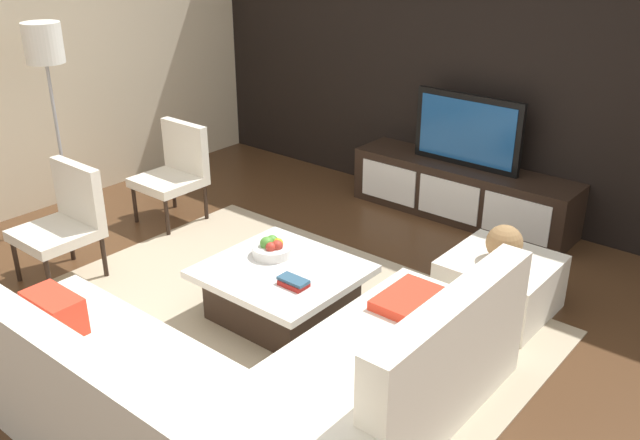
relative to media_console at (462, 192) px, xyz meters
The scene contains 15 objects.
ground_plane 2.41m from the media_console, 90.00° to the right, with size 14.00×14.00×0.00m, color #4C301C.
feature_wall_back 1.19m from the media_console, 90.00° to the left, with size 6.40×0.12×2.80m, color black.
side_wall_left 4.05m from the media_console, 145.54° to the right, with size 0.12×5.20×2.80m, color beige.
area_rug 2.41m from the media_console, 92.39° to the right, with size 3.41×2.49×0.01m, color tan.
media_console is the anchor object (origin of this frame).
television 0.57m from the media_console, 90.00° to the left, with size 1.01×0.06×0.64m.
sectional_couch 3.34m from the media_console, 81.24° to the right, with size 2.43×2.28×0.81m.
coffee_table 2.30m from the media_console, 92.49° to the right, with size 0.99×0.92×0.38m.
accent_chair_near 3.37m from the media_console, 121.53° to the right, with size 0.54×0.54×0.87m.
floor_lamp 3.71m from the media_console, 137.15° to the right, with size 0.31×0.31×1.77m.
ottoman 1.61m from the media_console, 51.72° to the right, with size 0.70×0.70×0.40m, color silver.
fruit_bowl 2.22m from the media_console, 97.29° to the right, with size 0.28×0.28×0.14m.
accent_chair_far 2.58m from the media_console, 140.20° to the right, with size 0.53×0.52×0.87m.
decorative_ball 1.64m from the media_console, 51.72° to the right, with size 0.25×0.25×0.25m, color #997247.
book_stack 2.43m from the media_console, 87.21° to the right, with size 0.20×0.12×0.05m.
Camera 1 is at (2.72, -2.90, 2.59)m, focal length 38.88 mm.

